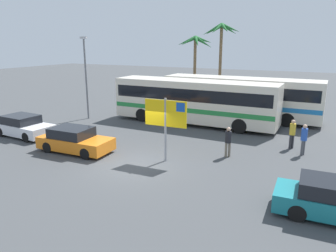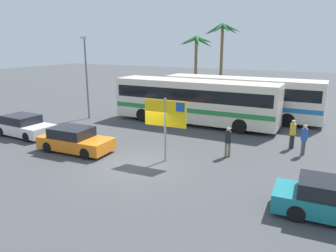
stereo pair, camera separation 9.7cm
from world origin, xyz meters
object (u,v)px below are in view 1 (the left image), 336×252
object	(u,v)px
car_orange	(75,140)
pedestrian_by_bus	(228,140)
bus_front_coach	(194,100)
ferry_sign	(166,116)
bus_rear_coach	(240,96)
pedestrian_crossing_lot	(292,132)
car_white	(23,126)
pedestrian_near_sign	(304,137)

from	to	relation	value
car_orange	pedestrian_by_bus	bearing A→B (deg)	18.26
bus_front_coach	ferry_sign	xyz separation A→B (m)	(1.78, -7.82, 0.54)
bus_rear_coach	pedestrian_crossing_lot	bearing A→B (deg)	-53.14
ferry_sign	pedestrian_crossing_lot	world-z (taller)	ferry_sign
bus_rear_coach	car_white	distance (m)	15.68
ferry_sign	car_orange	distance (m)	5.50
bus_rear_coach	car_orange	distance (m)	13.42
ferry_sign	pedestrian_by_bus	size ratio (longest dim) A/B	2.01
pedestrian_near_sign	ferry_sign	bearing A→B (deg)	-124.38
bus_rear_coach	car_orange	bearing A→B (deg)	-116.21
car_white	bus_front_coach	bearing A→B (deg)	46.07
car_orange	pedestrian_near_sign	size ratio (longest dim) A/B	2.47
car_orange	pedestrian_by_bus	xyz separation A→B (m)	(7.70, 2.94, 0.29)
bus_rear_coach	ferry_sign	world-z (taller)	ferry_sign
ferry_sign	pedestrian_crossing_lot	distance (m)	7.41
car_white	pedestrian_crossing_lot	world-z (taller)	pedestrian_crossing_lot
bus_front_coach	bus_rear_coach	distance (m)	4.13
bus_front_coach	pedestrian_near_sign	distance (m)	8.70
car_orange	pedestrian_crossing_lot	world-z (taller)	pedestrian_crossing_lot
car_white	car_orange	bearing A→B (deg)	-6.62
ferry_sign	bus_rear_coach	bearing A→B (deg)	83.39
ferry_sign	car_orange	size ratio (longest dim) A/B	0.77
bus_rear_coach	bus_front_coach	bearing A→B (deg)	-128.05
bus_front_coach	car_white	bearing A→B (deg)	-136.77
bus_front_coach	car_orange	size ratio (longest dim) A/B	2.89
ferry_sign	car_orange	bearing A→B (deg)	-172.43
car_white	pedestrian_by_bus	world-z (taller)	pedestrian_by_bus
ferry_sign	pedestrian_near_sign	xyz separation A→B (m)	(6.02, 4.06, -1.34)
bus_front_coach	car_orange	distance (m)	9.45
bus_rear_coach	pedestrian_crossing_lot	world-z (taller)	bus_rear_coach
bus_front_coach	pedestrian_by_bus	bearing A→B (deg)	-53.30
pedestrian_by_bus	pedestrian_crossing_lot	bearing A→B (deg)	101.72
car_orange	pedestrian_by_bus	world-z (taller)	pedestrian_by_bus
bus_front_coach	ferry_sign	size ratio (longest dim) A/B	3.74
bus_front_coach	pedestrian_by_bus	xyz separation A→B (m)	(4.33, -5.81, -0.86)
ferry_sign	car_orange	world-z (taller)	ferry_sign
pedestrian_near_sign	pedestrian_by_bus	distance (m)	4.03
bus_rear_coach	pedestrian_crossing_lot	size ratio (longest dim) A/B	7.20
car_orange	bus_front_coach	bearing A→B (deg)	66.36
car_white	pedestrian_near_sign	world-z (taller)	pedestrian_near_sign
car_orange	pedestrian_crossing_lot	distance (m)	12.03
bus_rear_coach	car_white	size ratio (longest dim) A/B	2.94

